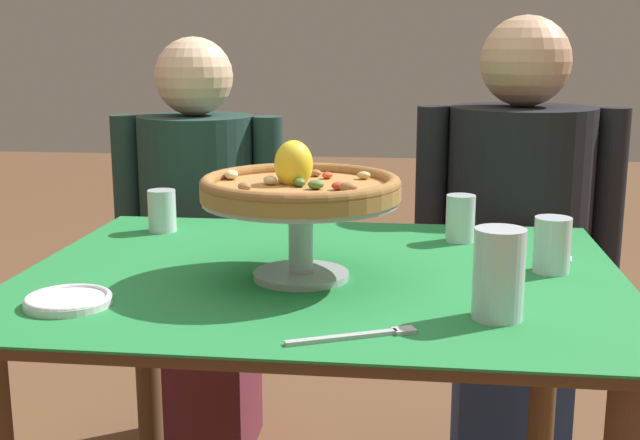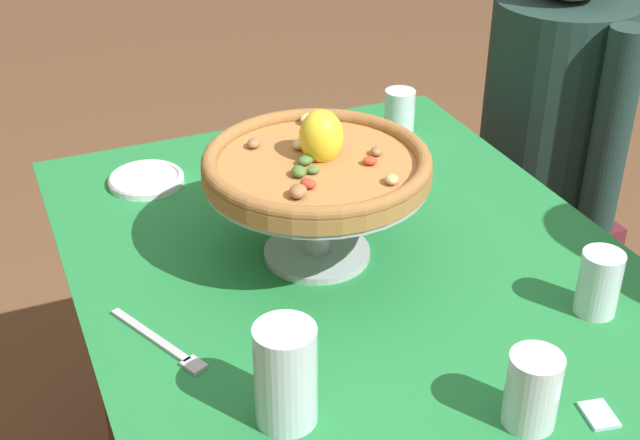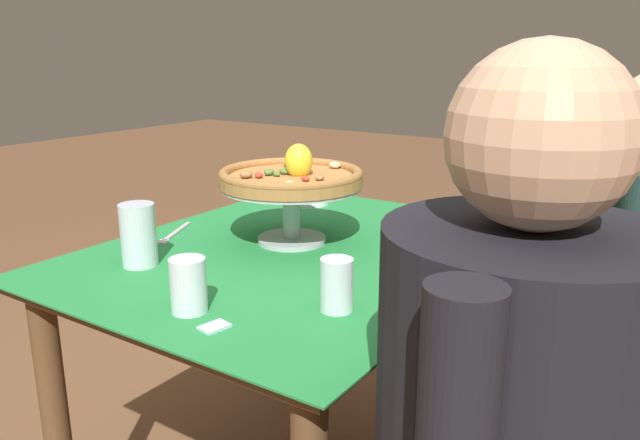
{
  "view_description": "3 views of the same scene",
  "coord_description": "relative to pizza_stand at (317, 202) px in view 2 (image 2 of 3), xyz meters",
  "views": [
    {
      "loc": [
        0.17,
        -1.43,
        1.15
      ],
      "look_at": [
        -0.01,
        0.02,
        0.84
      ],
      "focal_mm": 45.56,
      "sensor_mm": 36.0,
      "label": 1
    },
    {
      "loc": [
        1.06,
        -0.5,
        1.52
      ],
      "look_at": [
        -0.02,
        -0.05,
        0.82
      ],
      "focal_mm": 49.22,
      "sensor_mm": 36.0,
      "label": 2
    },
    {
      "loc": [
        1.16,
        0.84,
        1.21
      ],
      "look_at": [
        -0.07,
        0.01,
        0.8
      ],
      "focal_mm": 34.96,
      "sensor_mm": 36.0,
      "label": 3
    }
  ],
  "objects": [
    {
      "name": "dining_table",
      "position": [
        0.03,
        0.05,
        -0.22
      ],
      "size": [
        1.09,
        0.86,
        0.75
      ],
      "color": "brown",
      "rests_on": "ground"
    },
    {
      "name": "water_glass_back_left",
      "position": [
        -0.36,
        0.33,
        -0.06
      ],
      "size": [
        0.06,
        0.06,
        0.09
      ],
      "color": "silver",
      "rests_on": "dining_table"
    },
    {
      "name": "side_plate",
      "position": [
        -0.35,
        -0.2,
        -0.09
      ],
      "size": [
        0.14,
        0.14,
        0.02
      ],
      "color": "white",
      "rests_on": "dining_table"
    },
    {
      "name": "sugar_packet",
      "position": [
        0.48,
        0.18,
        -0.1
      ],
      "size": [
        0.06,
        0.04,
        0.0
      ],
      "primitive_type": "cube",
      "rotation": [
        0.0,
        0.0,
        2.95
      ],
      "color": "silver",
      "rests_on": "dining_table"
    },
    {
      "name": "pizza_stand",
      "position": [
        0.0,
        0.0,
        0.0
      ],
      "size": [
        0.34,
        0.34,
        0.15
      ],
      "color": "#B7B7C1",
      "rests_on": "dining_table"
    },
    {
      "name": "water_glass_front_right",
      "position": [
        0.33,
        -0.18,
        -0.04
      ],
      "size": [
        0.08,
        0.08,
        0.14
      ],
      "color": "silver",
      "rests_on": "dining_table"
    },
    {
      "name": "pizza",
      "position": [
        -0.0,
        0.0,
        0.07
      ],
      "size": [
        0.35,
        0.35,
        0.1
      ],
      "color": "#AD753D",
      "rests_on": "pizza_stand"
    },
    {
      "name": "water_glass_side_right",
      "position": [
        0.45,
        0.1,
        -0.05
      ],
      "size": [
        0.07,
        0.07,
        0.1
      ],
      "color": "silver",
      "rests_on": "dining_table"
    },
    {
      "name": "diner_left",
      "position": [
        -0.39,
        0.74,
        -0.29
      ],
      "size": [
        0.47,
        0.32,
        1.18
      ],
      "color": "maroon",
      "rests_on": "ground"
    },
    {
      "name": "water_glass_back_right",
      "position": [
        0.29,
        0.32,
        -0.06
      ],
      "size": [
        0.06,
        0.06,
        0.1
      ],
      "color": "silver",
      "rests_on": "dining_table"
    },
    {
      "name": "dinner_fork",
      "position": [
        0.13,
        -0.29,
        -0.1
      ],
      "size": [
        0.18,
        0.1,
        0.01
      ],
      "color": "#B7B7C1",
      "rests_on": "dining_table"
    }
  ]
}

